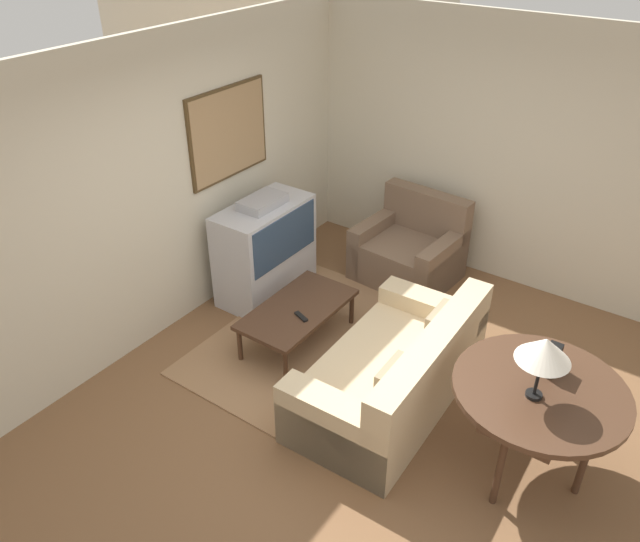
# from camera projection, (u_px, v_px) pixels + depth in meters

# --- Properties ---
(ground_plane) EXTENTS (12.00, 12.00, 0.00)m
(ground_plane) POSITION_uv_depth(u_px,v_px,m) (358.00, 409.00, 5.10)
(ground_plane) COLOR brown
(wall_back) EXTENTS (12.00, 0.10, 2.70)m
(wall_back) POSITION_uv_depth(u_px,v_px,m) (157.00, 193.00, 5.43)
(wall_back) COLOR beige
(wall_back) RESTS_ON ground_plane
(wall_right) EXTENTS (0.06, 12.00, 2.70)m
(wall_right) POSITION_uv_depth(u_px,v_px,m) (503.00, 155.00, 6.21)
(wall_right) COLOR beige
(wall_right) RESTS_ON ground_plane
(area_rug) EXTENTS (2.27, 1.49, 0.01)m
(area_rug) POSITION_uv_depth(u_px,v_px,m) (305.00, 338.00, 5.88)
(area_rug) COLOR #99704C
(area_rug) RESTS_ON ground_plane
(tv) EXTENTS (1.05, 0.53, 1.08)m
(tv) POSITION_uv_depth(u_px,v_px,m) (265.00, 249.00, 6.30)
(tv) COLOR #B7B7BC
(tv) RESTS_ON ground_plane
(couch) EXTENTS (1.83, 1.00, 0.81)m
(couch) POSITION_uv_depth(u_px,v_px,m) (395.00, 374.00, 5.03)
(couch) COLOR #CCB289
(couch) RESTS_ON ground_plane
(armchair) EXTENTS (0.93, 1.04, 0.90)m
(armchair) POSITION_uv_depth(u_px,v_px,m) (410.00, 252.00, 6.67)
(armchair) COLOR brown
(armchair) RESTS_ON ground_plane
(coffee_table) EXTENTS (1.13, 0.61, 0.39)m
(coffee_table) POSITION_uv_depth(u_px,v_px,m) (298.00, 311.00, 5.67)
(coffee_table) COLOR #472D1E
(coffee_table) RESTS_ON ground_plane
(console_table) EXTENTS (1.18, 1.18, 0.78)m
(console_table) POSITION_uv_depth(u_px,v_px,m) (540.00, 395.00, 4.22)
(console_table) COLOR #472D1E
(console_table) RESTS_ON ground_plane
(table_lamp) EXTENTS (0.35, 0.35, 0.48)m
(table_lamp) POSITION_uv_depth(u_px,v_px,m) (545.00, 350.00, 3.91)
(table_lamp) COLOR black
(table_lamp) RESTS_ON console_table
(mantel_clock) EXTENTS (0.17, 0.10, 0.19)m
(mantel_clock) POSITION_uv_depth(u_px,v_px,m) (552.00, 359.00, 4.29)
(mantel_clock) COLOR black
(mantel_clock) RESTS_ON console_table
(remote) EXTENTS (0.10, 0.17, 0.02)m
(remote) POSITION_uv_depth(u_px,v_px,m) (301.00, 316.00, 5.51)
(remote) COLOR black
(remote) RESTS_ON coffee_table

